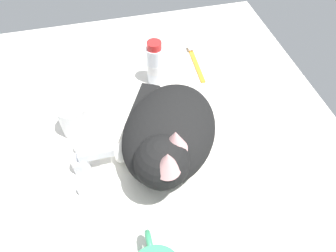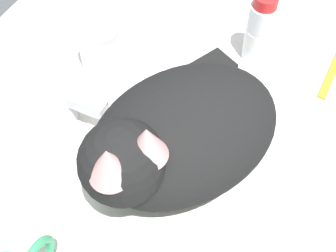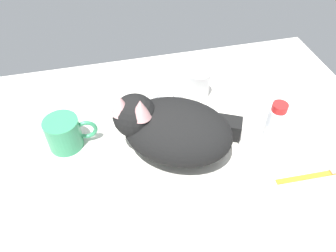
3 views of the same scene
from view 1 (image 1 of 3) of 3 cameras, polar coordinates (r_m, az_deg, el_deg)
name	(u,v)px [view 1 (image 1 of 3)]	position (r cm, az deg, el deg)	size (l,w,h in cm)	color
ground_plane	(169,156)	(71.01, 0.24, -5.37)	(110.00, 82.50, 3.00)	silver
sink_basin	(169,151)	(69.37, 0.24, -4.46)	(30.38, 30.38, 0.97)	white
faucet	(85,162)	(67.55, -14.69, -6.30)	(12.98, 8.89, 5.94)	silver
cat	(167,136)	(62.77, -0.22, -1.77)	(33.01, 28.44, 16.07)	black
rinse_cup	(74,119)	(73.39, -16.52, 1.24)	(6.43, 6.43, 7.96)	white
toothpaste_bottle	(155,64)	(81.42, -2.37, 11.14)	(4.29, 4.29, 12.05)	white
toothbrush	(195,61)	(90.53, 4.93, 11.59)	(15.20, 1.90, 1.60)	orange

